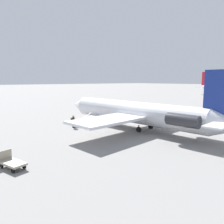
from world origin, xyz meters
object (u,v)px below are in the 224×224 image
object	(u,v)px
airplane_main	(138,113)
boarding_stairs	(82,123)
luggage_cart	(12,162)
passenger	(73,121)

from	to	relation	value
airplane_main	boarding_stairs	bearing A→B (deg)	28.92
luggage_cart	passenger	bearing A→B (deg)	-63.77
airplane_main	passenger	world-z (taller)	airplane_main
passenger	luggage_cart	size ratio (longest dim) A/B	0.72
airplane_main	passenger	bearing A→B (deg)	38.80
boarding_stairs	luggage_cart	xyz separation A→B (m)	(-10.13, 11.96, 0.07)
boarding_stairs	passenger	bearing A→B (deg)	-171.92
boarding_stairs	airplane_main	bearing A→B (deg)	-61.08
airplane_main	luggage_cart	xyz separation A→B (m)	(-3.44, 16.76, -1.82)
airplane_main	boarding_stairs	world-z (taller)	airplane_main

